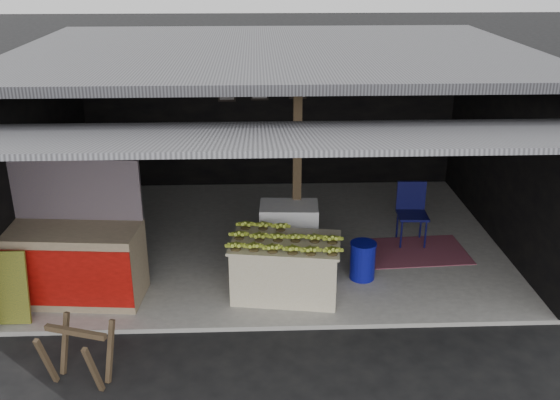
{
  "coord_description": "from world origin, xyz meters",
  "views": [
    {
      "loc": [
        -0.26,
        -6.42,
        4.31
      ],
      "look_at": [
        0.04,
        1.52,
        1.1
      ],
      "focal_mm": 40.0,
      "sensor_mm": 36.0,
      "label": 1
    }
  ],
  "objects_px": {
    "neighbor_stall": "(73,261)",
    "plastic_chair": "(412,207)",
    "banana_table": "(286,268)",
    "sawhorse": "(78,350)",
    "water_barrel": "(363,262)",
    "white_crate": "(289,234)"
  },
  "relations": [
    {
      "from": "plastic_chair",
      "to": "banana_table",
      "type": "bearing_deg",
      "value": -139.54
    },
    {
      "from": "white_crate",
      "to": "plastic_chair",
      "type": "xyz_separation_m",
      "value": [
        1.92,
        0.68,
        0.1
      ]
    },
    {
      "from": "banana_table",
      "to": "plastic_chair",
      "type": "bearing_deg",
      "value": 46.33
    },
    {
      "from": "neighbor_stall",
      "to": "plastic_chair",
      "type": "bearing_deg",
      "value": 22.74
    },
    {
      "from": "sawhorse",
      "to": "plastic_chair",
      "type": "distance_m",
      "value": 5.35
    },
    {
      "from": "sawhorse",
      "to": "water_barrel",
      "type": "distance_m",
      "value": 3.92
    },
    {
      "from": "water_barrel",
      "to": "neighbor_stall",
      "type": "bearing_deg",
      "value": -174.51
    },
    {
      "from": "banana_table",
      "to": "white_crate",
      "type": "xyz_separation_m",
      "value": [
        0.09,
        0.88,
        0.07
      ]
    },
    {
      "from": "banana_table",
      "to": "white_crate",
      "type": "bearing_deg",
      "value": 92.94
    },
    {
      "from": "neighbor_stall",
      "to": "plastic_chair",
      "type": "xyz_separation_m",
      "value": [
        4.75,
        1.53,
        0.02
      ]
    },
    {
      "from": "banana_table",
      "to": "white_crate",
      "type": "height_order",
      "value": "white_crate"
    },
    {
      "from": "neighbor_stall",
      "to": "sawhorse",
      "type": "distance_m",
      "value": 1.76
    },
    {
      "from": "neighbor_stall",
      "to": "water_barrel",
      "type": "distance_m",
      "value": 3.84
    },
    {
      "from": "sawhorse",
      "to": "plastic_chair",
      "type": "height_order",
      "value": "plastic_chair"
    },
    {
      "from": "white_crate",
      "to": "neighbor_stall",
      "type": "distance_m",
      "value": 2.95
    },
    {
      "from": "white_crate",
      "to": "plastic_chair",
      "type": "bearing_deg",
      "value": 22.39
    },
    {
      "from": "white_crate",
      "to": "neighbor_stall",
      "type": "bearing_deg",
      "value": -160.09
    },
    {
      "from": "banana_table",
      "to": "plastic_chair",
      "type": "xyz_separation_m",
      "value": [
        2.01,
        1.55,
        0.17
      ]
    },
    {
      "from": "white_crate",
      "to": "plastic_chair",
      "type": "distance_m",
      "value": 2.04
    },
    {
      "from": "banana_table",
      "to": "plastic_chair",
      "type": "relative_size",
      "value": 1.6
    },
    {
      "from": "banana_table",
      "to": "sawhorse",
      "type": "relative_size",
      "value": 2.02
    },
    {
      "from": "neighbor_stall",
      "to": "sawhorse",
      "type": "xyz_separation_m",
      "value": [
        0.48,
        -1.69,
        -0.17
      ]
    }
  ]
}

